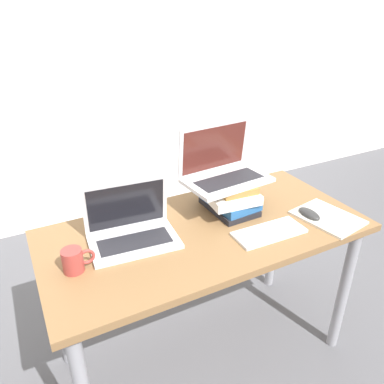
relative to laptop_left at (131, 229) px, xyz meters
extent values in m
cube|color=silver|center=(0.30, 1.51, 0.58)|extent=(8.00, 0.05, 2.70)
cube|color=brown|center=(0.30, -0.06, -0.06)|extent=(1.32, 0.63, 0.03)
cylinder|color=gray|center=(0.90, -0.32, -0.42)|extent=(0.05, 0.05, 0.69)
cylinder|color=gray|center=(-0.31, 0.20, -0.42)|extent=(0.05, 0.05, 0.69)
cylinder|color=gray|center=(0.90, 0.20, -0.42)|extent=(0.05, 0.05, 0.69)
cube|color=silver|center=(0.00, -0.03, -0.04)|extent=(0.35, 0.24, 0.02)
cube|color=#232328|center=(0.00, -0.04, -0.03)|extent=(0.28, 0.13, 0.00)
cube|color=silver|center=(0.01, 0.06, 0.07)|extent=(0.33, 0.06, 0.21)
cube|color=black|center=(0.01, 0.06, 0.07)|extent=(0.30, 0.05, 0.18)
cube|color=black|center=(0.46, 0.03, -0.03)|extent=(0.18, 0.25, 0.03)
cube|color=#235693|center=(0.47, 0.03, 0.00)|extent=(0.19, 0.26, 0.04)
cube|color=white|center=(0.45, 0.04, 0.04)|extent=(0.23, 0.29, 0.04)
cube|color=olive|center=(0.47, 0.04, 0.07)|extent=(0.18, 0.25, 0.03)
cube|color=silver|center=(0.45, 0.04, 0.09)|extent=(0.38, 0.25, 0.02)
cube|color=#232328|center=(0.46, 0.03, 0.10)|extent=(0.30, 0.14, 0.00)
cube|color=silver|center=(0.45, 0.14, 0.21)|extent=(0.36, 0.06, 0.22)
cube|color=#4C1E19|center=(0.45, 0.14, 0.21)|extent=(0.32, 0.05, 0.19)
cube|color=white|center=(0.50, -0.22, -0.04)|extent=(0.30, 0.13, 0.01)
cube|color=silver|center=(0.50, -0.22, -0.03)|extent=(0.27, 0.10, 0.00)
ellipsoid|color=#2D2D2D|center=(0.73, -0.19, -0.03)|extent=(0.06, 0.11, 0.03)
cube|color=silver|center=(0.79, -0.24, -0.04)|extent=(0.24, 0.29, 0.01)
cylinder|color=#9E3833|center=(-0.24, -0.09, 0.00)|extent=(0.07, 0.07, 0.08)
torus|color=#9E3833|center=(-0.19, -0.09, 0.00)|extent=(0.06, 0.01, 0.06)
camera|label=1|loc=(-0.35, -1.19, 0.78)|focal=35.00mm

